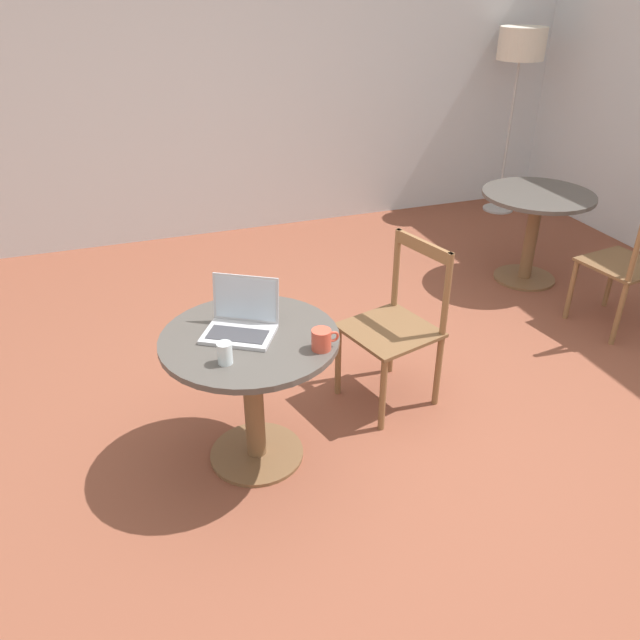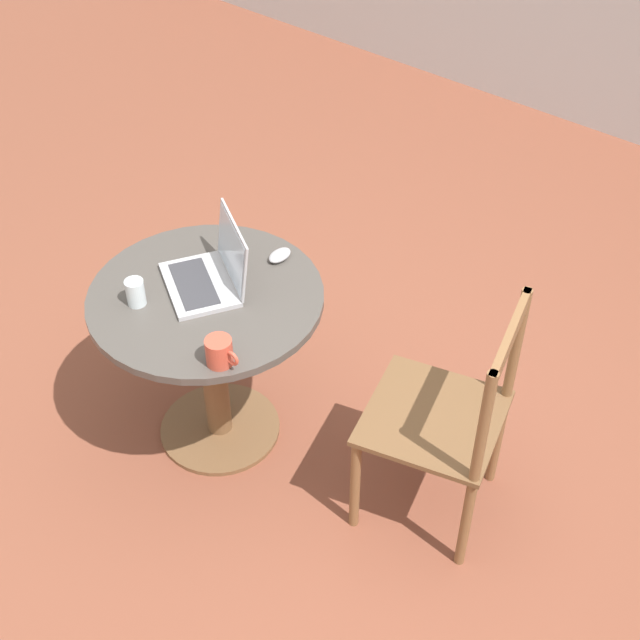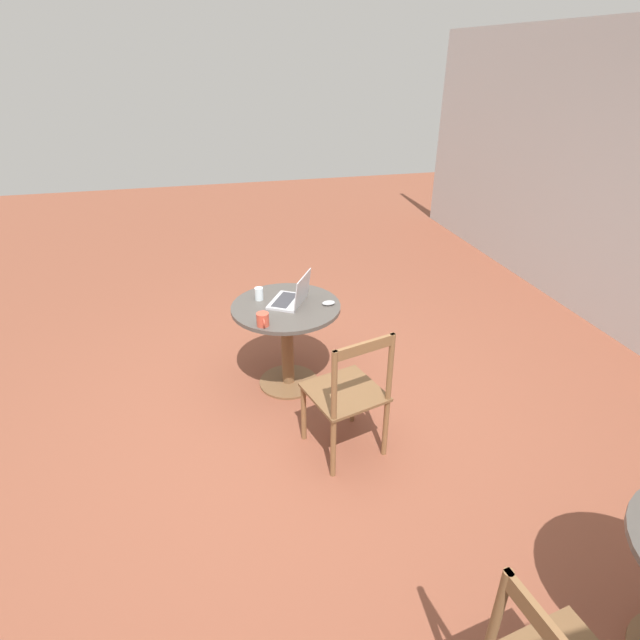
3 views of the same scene
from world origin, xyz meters
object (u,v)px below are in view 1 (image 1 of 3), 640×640
Objects in this scene: chair_mid_front at (629,266)px; mouse at (248,300)px; drinking_glass at (225,353)px; cafe_table_near at (252,369)px; chair_near_right at (396,326)px; cafe_table_mid at (535,216)px; mug at (322,340)px; laptop at (241,322)px; floor_lamp at (521,51)px.

chair_mid_front reaches higher than mouse.
chair_mid_front is at bearing 12.65° from drinking_glass.
cafe_table_near is 0.89× the size of chair_near_right.
cafe_table_mid is 2.74m from mug.
mouse is at bearing 174.45° from chair_near_right.
mug is at bearing -41.50° from laptop.
mug is 0.43m from drinking_glass.
chair_near_right reaches higher than mug.
drinking_glass is (-2.70, -1.49, 0.23)m from cafe_table_mid.
drinking_glass is (-0.15, -0.18, 0.23)m from cafe_table_near.
floor_lamp is 4.32m from mug.
floor_lamp is (0.61, 2.34, 1.05)m from chair_mid_front.
mug is (-3.00, -3.01, -0.76)m from floor_lamp.
chair_mid_front is 2.50m from mug.
drinking_glass is at bearing 175.84° from mug.
chair_near_right is (-1.67, -1.07, -0.06)m from cafe_table_mid.
chair_mid_front is at bearing 9.59° from cafe_table_near.
cafe_table_mid is at bearing 27.22° from cafe_table_near.
chair_mid_front reaches higher than cafe_table_mid.
floor_lamp is (0.73, 1.49, 0.99)m from cafe_table_mid.
mouse is at bearing -142.32° from floor_lamp.
laptop is at bearing -168.33° from chair_near_right.
cafe_table_mid is 2.06× the size of laptop.
cafe_table_near is 0.89× the size of chair_mid_front.
cafe_table_mid is 0.89× the size of chair_mid_front.
cafe_table_mid is 8.50× the size of drinking_glass.
mug is at bearing -164.50° from chair_mid_front.
cafe_table_near is 0.38m from mouse.
chair_mid_front reaches higher than cafe_table_near.
floor_lamp reaches higher than mouse.
mouse is (-0.80, 0.08, 0.26)m from chair_near_right.
chair_near_right is 0.85m from mouse.
mouse is (-2.48, -0.99, 0.20)m from cafe_table_mid.
floor_lamp is 13.53× the size of mug.
cafe_table_mid is 2.68m from mouse.
chair_near_right is 0.80m from mug.
cafe_table_mid is at bearing 21.87° from mouse.
chair_near_right is at bearing -133.27° from floor_lamp.
chair_near_right is 2.31× the size of laptop.
chair_mid_front is 2.62m from mouse.
drinking_glass is (-0.22, -0.50, 0.03)m from mouse.
floor_lamp is at bearing 40.43° from cafe_table_near.
cafe_table_near is at bearing -152.78° from cafe_table_mid.
floor_lamp is at bearing 37.68° from mouse.
chair_near_right is 1.00× the size of chair_mid_front.
chair_mid_front is (0.13, -0.86, -0.06)m from cafe_table_mid.
floor_lamp is 4.60m from drinking_glass.
floor_lamp reaches higher than cafe_table_near.
cafe_table_near is at bearing -164.73° from chair_near_right.
drinking_glass reaches higher than mug.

